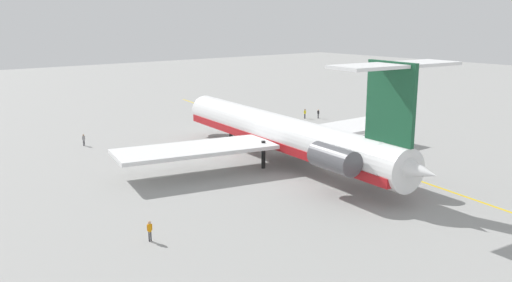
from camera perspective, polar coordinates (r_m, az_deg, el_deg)
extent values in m
plane|color=gray|center=(75.19, 7.75, -0.90)|extent=(300.32, 300.32, 0.00)
cylinder|color=white|center=(67.65, 2.64, 0.85)|extent=(41.45, 9.02, 4.40)
cone|color=white|center=(85.06, -5.34, 3.27)|extent=(5.03, 4.71, 4.22)
cone|color=white|center=(52.50, 15.64, -2.70)|extent=(6.79, 4.44, 3.74)
cube|color=#B2191E|center=(67.86, 2.63, 0.03)|extent=(40.55, 9.00, 0.97)
cube|color=white|center=(62.97, -6.36, -0.84)|extent=(10.66, 19.37, 0.44)
cube|color=white|center=(75.43, 9.33, 1.34)|extent=(7.02, 18.37, 0.44)
cylinder|color=#515156|center=(54.53, 8.14, -1.84)|extent=(5.75, 3.15, 2.55)
cube|color=white|center=(55.02, 8.75, -1.73)|extent=(3.43, 1.77, 0.53)
cylinder|color=#515156|center=(59.25, 13.37, -0.88)|extent=(5.75, 3.15, 2.55)
cube|color=white|center=(58.72, 12.84, -0.98)|extent=(3.43, 1.77, 0.53)
cube|color=#195133|center=(53.16, 13.82, 3.88)|extent=(5.96, 1.11, 7.78)
cube|color=white|center=(49.94, 11.57, 7.58)|extent=(4.82, 6.83, 0.31)
cube|color=white|center=(55.04, 16.94, 7.75)|extent=(4.82, 6.83, 0.31)
cylinder|color=black|center=(78.49, -2.64, 1.03)|extent=(0.48, 0.48, 3.33)
cylinder|color=black|center=(65.07, 0.78, -1.43)|extent=(0.48, 0.48, 3.33)
cylinder|color=black|center=(69.06, 5.67, -0.65)|extent=(0.48, 0.48, 3.33)
cylinder|color=black|center=(97.84, 5.14, 2.59)|extent=(0.10, 0.10, 0.81)
cylinder|color=black|center=(97.75, 5.08, 2.58)|extent=(0.10, 0.10, 0.81)
cylinder|color=yellow|center=(97.67, 5.12, 3.01)|extent=(0.27, 0.27, 0.64)
sphere|color=#8C6647|center=(97.59, 5.12, 3.27)|extent=(0.25, 0.25, 0.25)
cylinder|color=yellow|center=(97.77, 5.20, 3.03)|extent=(0.07, 0.07, 0.55)
cylinder|color=yellow|center=(97.55, 5.03, 3.02)|extent=(0.07, 0.07, 0.55)
cylinder|color=black|center=(80.43, -17.44, -0.20)|extent=(0.10, 0.10, 0.78)
cylinder|color=black|center=(80.39, -17.53, -0.21)|extent=(0.10, 0.10, 0.78)
cylinder|color=gray|center=(80.26, -17.52, 0.28)|extent=(0.26, 0.26, 0.62)
sphere|color=#8C6647|center=(80.17, -17.54, 0.58)|extent=(0.24, 0.24, 0.24)
cylinder|color=gray|center=(80.31, -17.40, 0.32)|extent=(0.07, 0.07, 0.52)
cylinder|color=gray|center=(80.20, -17.63, 0.29)|extent=(0.07, 0.07, 0.52)
cylinder|color=black|center=(98.17, 6.53, 2.58)|extent=(0.10, 0.10, 0.78)
cylinder|color=black|center=(98.11, 6.46, 2.58)|extent=(0.10, 0.10, 0.78)
cylinder|color=#262628|center=(98.02, 6.51, 2.98)|extent=(0.26, 0.26, 0.62)
sphere|color=#DBB28E|center=(97.95, 6.51, 3.23)|extent=(0.24, 0.24, 0.24)
cylinder|color=#262628|center=(98.09, 6.60, 3.01)|extent=(0.07, 0.07, 0.52)
cylinder|color=#262628|center=(97.94, 6.42, 3.00)|extent=(0.07, 0.07, 0.52)
cylinder|color=black|center=(45.46, -11.07, -9.74)|extent=(0.10, 0.10, 0.83)
cylinder|color=black|center=(45.50, -10.89, -9.71)|extent=(0.10, 0.10, 0.83)
cylinder|color=orange|center=(45.20, -11.02, -8.86)|extent=(0.28, 0.28, 0.65)
sphere|color=tan|center=(45.04, -11.04, -8.32)|extent=(0.26, 0.26, 0.26)
cylinder|color=orange|center=(45.15, -11.25, -8.85)|extent=(0.08, 0.08, 0.56)
cylinder|color=orange|center=(45.24, -10.80, -8.79)|extent=(0.08, 0.08, 0.56)
cube|color=gold|center=(74.70, 7.89, -0.99)|extent=(106.26, 18.49, 0.01)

